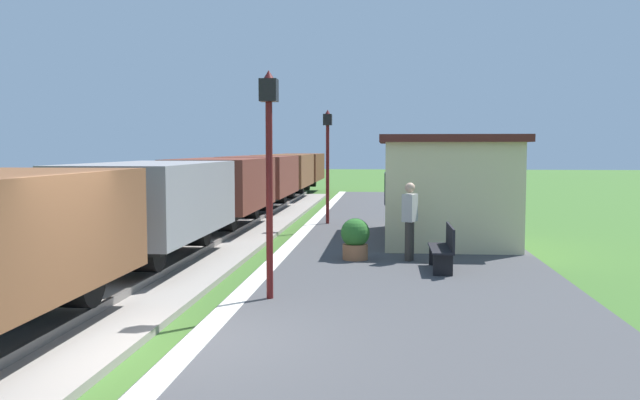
% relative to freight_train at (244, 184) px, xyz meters
% --- Properties ---
extents(ground_plane, '(160.00, 160.00, 0.00)m').
position_rel_freight_train_xyz_m(ground_plane, '(2.40, -16.34, -1.40)').
color(ground_plane, '#3D6628').
extents(platform_slab, '(6.00, 60.00, 0.25)m').
position_rel_freight_train_xyz_m(platform_slab, '(5.60, -16.34, -1.27)').
color(platform_slab, '#424244').
rests_on(platform_slab, ground).
extents(platform_edge_stripe, '(0.36, 60.00, 0.01)m').
position_rel_freight_train_xyz_m(platform_edge_stripe, '(2.80, -16.34, -1.14)').
color(platform_edge_stripe, silver).
rests_on(platform_edge_stripe, platform_slab).
extents(rail_near, '(0.07, 60.00, 0.14)m').
position_rel_freight_train_xyz_m(rail_near, '(0.72, -16.34, -1.21)').
color(rail_near, slate).
rests_on(rail_near, track_ballast).
extents(freight_train, '(2.50, 39.20, 2.12)m').
position_rel_freight_train_xyz_m(freight_train, '(0.00, 0.00, 0.00)').
color(freight_train, brown).
rests_on(freight_train, rail_near).
extents(station_hut, '(3.50, 5.80, 2.78)m').
position_rel_freight_train_xyz_m(station_hut, '(6.80, -6.01, 0.26)').
color(station_hut, beige).
rests_on(station_hut, platform_slab).
extents(bench_near_hut, '(0.42, 1.50, 0.91)m').
position_rel_freight_train_xyz_m(bench_near_hut, '(6.39, -10.90, -0.68)').
color(bench_near_hut, black).
rests_on(bench_near_hut, platform_slab).
extents(bench_down_platform, '(0.42, 1.50, 0.91)m').
position_rel_freight_train_xyz_m(bench_down_platform, '(6.39, -1.62, -0.68)').
color(bench_down_platform, black).
rests_on(bench_down_platform, platform_slab).
extents(person_waiting, '(0.36, 0.44, 1.71)m').
position_rel_freight_train_xyz_m(person_waiting, '(5.73, -9.75, -0.21)').
color(person_waiting, '#38332D').
rests_on(person_waiting, platform_slab).
extents(potted_planter, '(0.64, 0.64, 0.92)m').
position_rel_freight_train_xyz_m(potted_planter, '(4.54, -9.73, -0.67)').
color(potted_planter, '#9E6642').
rests_on(potted_planter, platform_slab).
extents(lamp_post_near, '(0.28, 0.28, 3.70)m').
position_rel_freight_train_xyz_m(lamp_post_near, '(3.33, -13.75, 1.41)').
color(lamp_post_near, '#591414').
rests_on(lamp_post_near, platform_slab).
extents(lamp_post_far, '(0.28, 0.28, 3.70)m').
position_rel_freight_train_xyz_m(lamp_post_far, '(3.33, -2.65, 1.41)').
color(lamp_post_far, '#591414').
rests_on(lamp_post_far, platform_slab).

